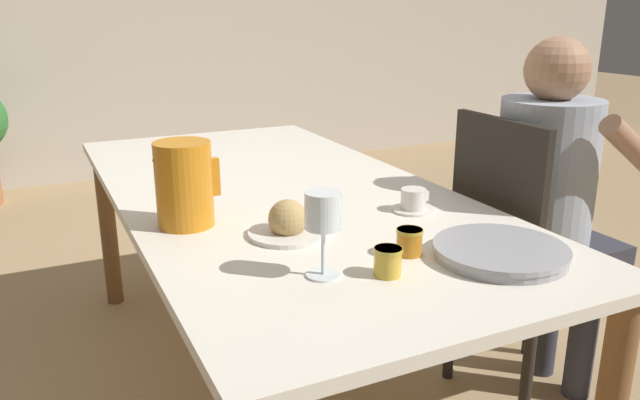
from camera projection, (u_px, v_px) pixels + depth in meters
ground_plane at (283, 387)px, 2.17m from camera, size 20.00×20.00×0.00m
wall_back at (113, 2)px, 4.52m from camera, size 10.00×0.06×2.60m
dining_table at (279, 214)px, 1.98m from camera, size 0.97×2.01×0.72m
chair_person_side at (520, 258)px, 1.97m from camera, size 0.42×0.42×0.96m
person_seated at (552, 196)px, 1.94m from camera, size 0.39×0.41×1.19m
red_pitcher at (184, 184)px, 1.61m from camera, size 0.17×0.15×0.22m
wine_glass_water at (323, 214)px, 1.29m from camera, size 0.08×0.08×0.19m
teacup_near_person at (413, 202)px, 1.75m from camera, size 0.12×0.12×0.06m
serving_tray at (500, 252)px, 1.42m from camera, size 0.31×0.31×0.03m
bread_plate at (288, 224)px, 1.56m from camera, size 0.20×0.20×0.10m
jam_jar_amber at (388, 260)px, 1.32m from camera, size 0.06×0.06×0.06m
jam_jar_red at (409, 241)px, 1.44m from camera, size 0.06×0.06×0.06m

